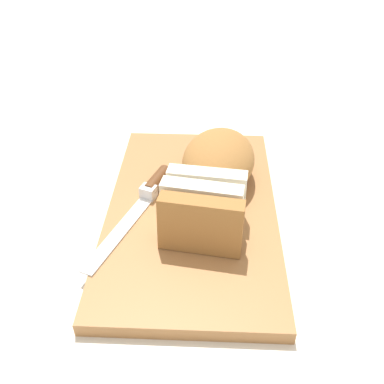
# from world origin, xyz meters

# --- Properties ---
(ground_plane) EXTENTS (3.00, 3.00, 0.00)m
(ground_plane) POSITION_xyz_m (0.00, 0.00, 0.00)
(ground_plane) COLOR silver
(cutting_board) EXTENTS (0.47, 0.28, 0.02)m
(cutting_board) POSITION_xyz_m (0.00, 0.00, 0.01)
(cutting_board) COLOR #9E6B3D
(cutting_board) RESTS_ON ground_plane
(bread_loaf) EXTENTS (0.28, 0.15, 0.08)m
(bread_loaf) POSITION_xyz_m (-0.03, 0.03, 0.06)
(bread_loaf) COLOR #996633
(bread_loaf) RESTS_ON cutting_board
(bread_knife) EXTENTS (0.24, 0.10, 0.02)m
(bread_knife) POSITION_xyz_m (-0.02, -0.07, 0.03)
(bread_knife) COLOR silver
(bread_knife) RESTS_ON cutting_board
(crumb_near_knife) EXTENTS (0.01, 0.01, 0.01)m
(crumb_near_knife) POSITION_xyz_m (0.04, 0.00, 0.02)
(crumb_near_knife) COLOR tan
(crumb_near_knife) RESTS_ON cutting_board
(crumb_near_loaf) EXTENTS (0.01, 0.01, 0.01)m
(crumb_near_loaf) POSITION_xyz_m (-0.03, 0.04, 0.02)
(crumb_near_loaf) COLOR tan
(crumb_near_loaf) RESTS_ON cutting_board
(crumb_stray_left) EXTENTS (0.01, 0.01, 0.01)m
(crumb_stray_left) POSITION_xyz_m (-0.02, 0.04, 0.02)
(crumb_stray_left) COLOR tan
(crumb_stray_left) RESTS_ON cutting_board
(crumb_stray_right) EXTENTS (0.01, 0.01, 0.01)m
(crumb_stray_right) POSITION_xyz_m (-0.07, -0.01, 0.03)
(crumb_stray_right) COLOR tan
(crumb_stray_right) RESTS_ON cutting_board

